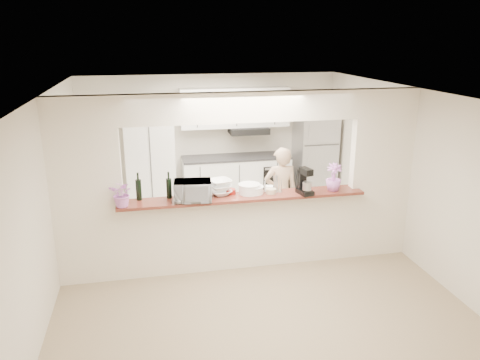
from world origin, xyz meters
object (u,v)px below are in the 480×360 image
object	(u,v)px
person	(281,193)
toaster_oven	(193,191)
refrigerator	(315,157)
stand_mixer	(305,182)

from	to	relation	value
person	toaster_oven	bearing A→B (deg)	34.60
refrigerator	toaster_oven	distance (m)	3.91
refrigerator	person	bearing A→B (deg)	-124.89
refrigerator	stand_mixer	bearing A→B (deg)	-113.34
refrigerator	stand_mixer	world-z (taller)	refrigerator
toaster_oven	stand_mixer	world-z (taller)	stand_mixer
person	refrigerator	bearing A→B (deg)	-123.19
stand_mixer	person	world-z (taller)	person
refrigerator	person	size ratio (longest dim) A/B	1.13
toaster_oven	stand_mixer	bearing A→B (deg)	4.53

